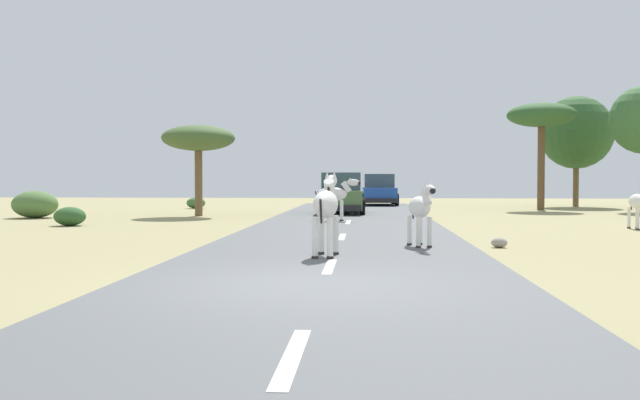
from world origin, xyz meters
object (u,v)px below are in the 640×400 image
bush_1 (196,203)px  zebra_2 (639,202)px  bush_0 (70,216)px  zebra_4 (334,195)px  bush_3 (35,204)px  rock_3 (499,243)px  car_1 (341,195)px  tree_1 (198,139)px  car_0 (379,191)px  tree_3 (576,133)px  zebra_3 (326,205)px  tree_0 (542,117)px  zebra_0 (421,208)px

bush_1 → zebra_2: bearing=-38.6°
zebra_2 → bush_0: 17.87m
zebra_4 → bush_3: 11.91m
zebra_2 → rock_3: bearing=46.1°
car_1 → bush_1: car_1 is taller
tree_1 → bush_0: bearing=-114.2°
car_0 → bush_0: bearing=57.7°
tree_3 → bush_3: size_ratio=3.42×
zebra_2 → rock_3: size_ratio=4.09×
zebra_3 → car_1: 16.70m
zebra_3 → tree_3: bearing=70.0°
tree_1 → tree_3: 21.22m
zebra_2 → tree_0: size_ratio=0.28×
zebra_3 → car_0: (1.46, 26.17, -0.18)m
tree_3 → zebra_2: bearing=-100.4°
bush_0 → car_0: bearing=59.4°
bush_3 → zebra_0: bearing=-38.1°
tree_1 → bush_0: 7.31m
zebra_2 → zebra_3: (-9.00, -8.34, 0.20)m
bush_0 → bush_1: size_ratio=1.07×
zebra_3 → tree_3: size_ratio=0.29×
car_0 → bush_3: (-13.60, -13.14, -0.32)m
zebra_3 → car_0: size_ratio=0.40×
bush_1 → tree_1: bearing=-75.3°
car_0 → tree_0: bearing=147.3°
zebra_3 → bush_3: size_ratio=0.99×
rock_3 → bush_3: bearing=146.1°
zebra_0 → bush_0: zebra_0 is taller
zebra_3 → bush_0: (-8.87, 8.73, -0.72)m
zebra_0 → car_0: 24.20m
zebra_0 → zebra_2: bearing=-151.8°
tree_3 → bush_1: (-20.11, -3.76, -3.74)m
zebra_3 → bush_1: zebra_3 is taller
zebra_3 → zebra_4: size_ratio=1.07×
car_1 → tree_3: bearing=-144.9°
car_0 → car_1: (-1.77, -9.48, 0.00)m
tree_1 → zebra_0: bearing=-58.0°
zebra_2 → tree_3: 17.86m
zebra_0 → car_1: size_ratio=0.34×
tree_3 → bush_1: size_ratio=6.29×
bush_1 → bush_3: 9.77m
tree_1 → tree_3: bearing=30.5°
car_0 → car_1: size_ratio=1.01×
car_0 → bush_1: 10.36m
zebra_0 → zebra_3: zebra_3 is taller
tree_1 → bush_3: bearing=-163.0°
bush_3 → tree_0: bearing=21.5°
tree_0 → car_0: bearing=149.0°
zebra_2 → bush_0: zebra_2 is taller
tree_1 → bush_1: size_ratio=3.89×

